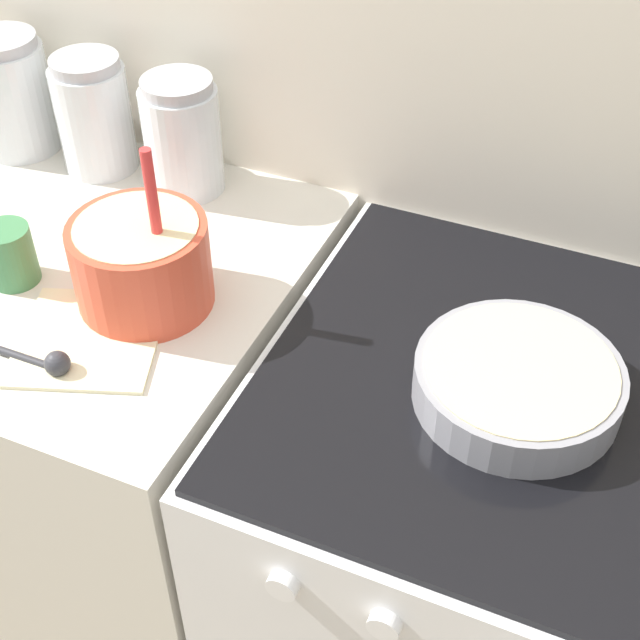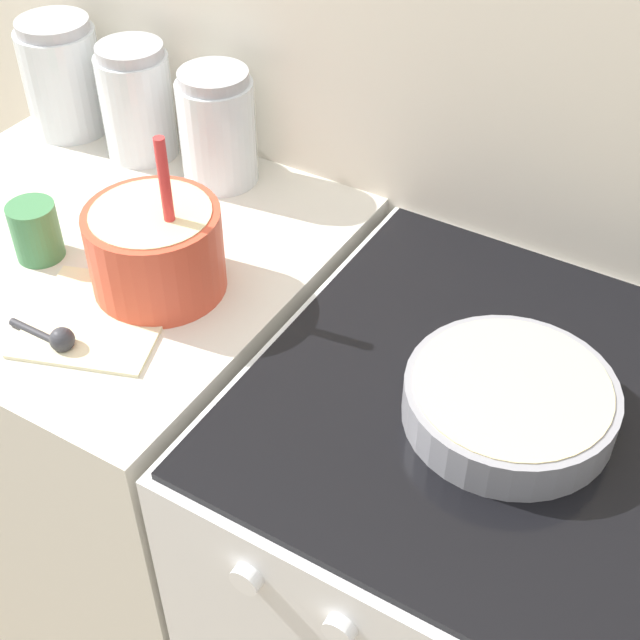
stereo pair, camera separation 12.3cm
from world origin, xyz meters
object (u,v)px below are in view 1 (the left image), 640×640
at_px(stove, 488,577).
at_px(storage_jar_middle, 95,122).
at_px(storage_jar_left, 13,101).
at_px(storage_jar_right, 183,143).
at_px(tin_can, 10,255).
at_px(baking_pan, 518,382).
at_px(mixing_bowl, 141,259).

distance_m(stove, storage_jar_middle, 1.04).
height_order(stove, storage_jar_middle, storage_jar_middle).
bearing_deg(storage_jar_middle, storage_jar_left, 180.00).
relative_size(storage_jar_right, tin_can, 2.17).
distance_m(baking_pan, tin_can, 0.77).
bearing_deg(storage_jar_left, mixing_bowl, -33.15).
xyz_separation_m(storage_jar_middle, storage_jar_right, (0.18, 0.00, -0.00)).
bearing_deg(baking_pan, storage_jar_middle, 161.51).
distance_m(storage_jar_right, tin_can, 0.35).
relative_size(storage_jar_left, tin_can, 2.28).
relative_size(mixing_bowl, tin_can, 2.84).
relative_size(stove, mixing_bowl, 3.38).
bearing_deg(tin_can, stove, 5.67).
bearing_deg(storage_jar_right, stove, -20.78).
relative_size(baking_pan, storage_jar_left, 1.28).
height_order(storage_jar_left, storage_jar_right, storage_jar_left).
height_order(storage_jar_left, storage_jar_middle, storage_jar_left).
xyz_separation_m(stove, tin_can, (-0.79, -0.08, 0.50)).
xyz_separation_m(mixing_bowl, storage_jar_right, (-0.10, 0.30, 0.01)).
bearing_deg(storage_jar_right, storage_jar_middle, -180.00).
distance_m(stove, mixing_bowl, 0.78).
distance_m(stove, storage_jar_right, 0.90).
height_order(baking_pan, storage_jar_middle, storage_jar_middle).
height_order(mixing_bowl, storage_jar_left, mixing_bowl).
xyz_separation_m(mixing_bowl, storage_jar_middle, (-0.28, 0.30, 0.01)).
bearing_deg(stove, storage_jar_middle, 163.29).
height_order(mixing_bowl, storage_jar_middle, mixing_bowl).
bearing_deg(stove, storage_jar_right, 159.22).
bearing_deg(storage_jar_left, baking_pan, -15.42).
height_order(baking_pan, storage_jar_left, storage_jar_left).
xyz_separation_m(stove, storage_jar_left, (-1.03, 0.26, 0.54)).
height_order(stove, baking_pan, baking_pan).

